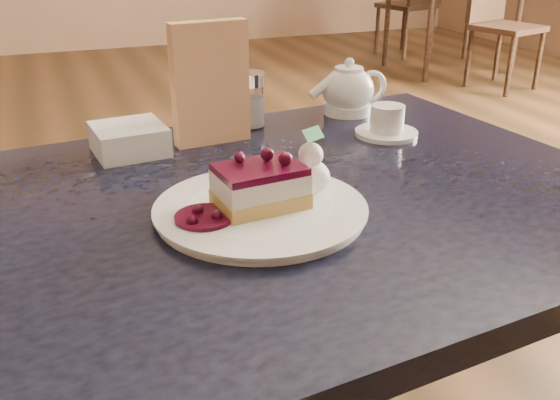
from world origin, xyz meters
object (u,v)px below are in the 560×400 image
object	(u,v)px
dessert_plate	(260,210)
bg_table_far_right	(446,61)
tea_set	(355,98)
main_table	(247,248)
cheesecake_slice	(260,187)

from	to	relation	value
dessert_plate	bg_table_far_right	size ratio (longest dim) A/B	0.17
dessert_plate	bg_table_far_right	bearing A→B (deg)	51.06
tea_set	bg_table_far_right	distance (m)	3.81
main_table	cheesecake_slice	world-z (taller)	cheesecake_slice
cheesecake_slice	tea_set	distance (m)	0.47
tea_set	bg_table_far_right	world-z (taller)	tea_set
tea_set	bg_table_far_right	xyz separation A→B (m)	(2.34, 2.94, -0.67)
main_table	dessert_plate	xyz separation A→B (m)	(0.00, -0.05, 0.08)
bg_table_far_right	cheesecake_slice	bearing A→B (deg)	-144.43
cheesecake_slice	bg_table_far_right	size ratio (longest dim) A/B	0.07
dessert_plate	tea_set	bearing A→B (deg)	47.60
main_table	dessert_plate	size ratio (longest dim) A/B	4.37
cheesecake_slice	tea_set	size ratio (longest dim) A/B	0.47
cheesecake_slice	bg_table_far_right	distance (m)	4.27
main_table	tea_set	xyz separation A→B (m)	(0.32, 0.30, 0.11)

